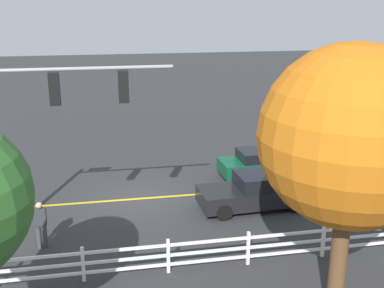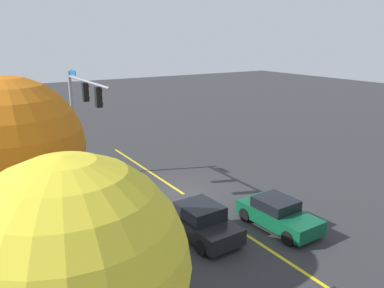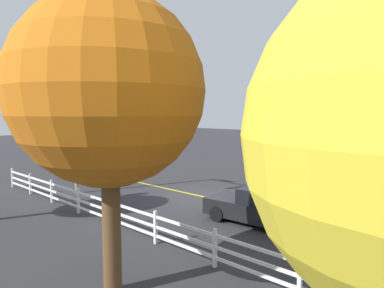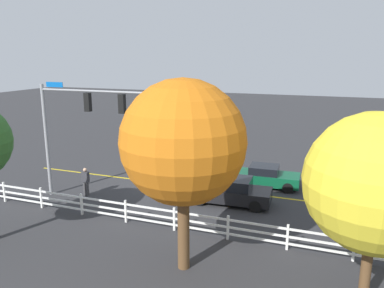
# 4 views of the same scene
# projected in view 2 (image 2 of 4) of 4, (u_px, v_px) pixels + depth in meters

# --- Properties ---
(ground_plane) EXTENTS (120.00, 120.00, 0.00)m
(ground_plane) POSITION_uv_depth(u_px,v_px,m) (180.00, 192.00, 21.81)
(ground_plane) COLOR #2D2D30
(lane_center_stripe) EXTENTS (28.00, 0.16, 0.01)m
(lane_center_stripe) POSITION_uv_depth(u_px,v_px,m) (222.00, 219.00, 18.54)
(lane_center_stripe) COLOR gold
(lane_center_stripe) RESTS_ON ground_plane
(signal_assembly) EXTENTS (6.77, 0.38, 6.64)m
(signal_assembly) POSITION_uv_depth(u_px,v_px,m) (82.00, 107.00, 21.50)
(signal_assembly) COLOR gray
(signal_assembly) RESTS_ON ground_plane
(car_0) EXTENTS (4.61, 2.09, 1.48)m
(car_0) POSITION_uv_depth(u_px,v_px,m) (197.00, 220.00, 16.93)
(car_0) COLOR black
(car_0) RESTS_ON ground_plane
(car_2) EXTENTS (4.02, 1.95, 1.35)m
(car_2) POSITION_uv_depth(u_px,v_px,m) (278.00, 214.00, 17.58)
(car_2) COLOR #0C4C2D
(car_2) RESTS_ON ground_plane
(pedestrian) EXTENTS (0.40, 0.26, 1.69)m
(pedestrian) POSITION_uv_depth(u_px,v_px,m) (96.00, 169.00, 22.71)
(pedestrian) COLOR #3F3F42
(pedestrian) RESTS_ON ground_plane
(white_rail_fence) EXTENTS (26.10, 0.10, 1.15)m
(white_rail_fence) POSITION_uv_depth(u_px,v_px,m) (92.00, 231.00, 16.12)
(white_rail_fence) COLOR white
(white_rail_fence) RESTS_ON ground_plane
(tree_0) EXTENTS (4.63, 4.63, 7.33)m
(tree_0) POSITION_uv_depth(u_px,v_px,m) (11.00, 150.00, 12.21)
(tree_0) COLOR brown
(tree_0) RESTS_ON ground_plane
(tree_1) EXTENTS (4.50, 4.50, 6.45)m
(tree_1) POSITION_uv_depth(u_px,v_px,m) (73.00, 271.00, 7.24)
(tree_1) COLOR brown
(tree_1) RESTS_ON ground_plane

